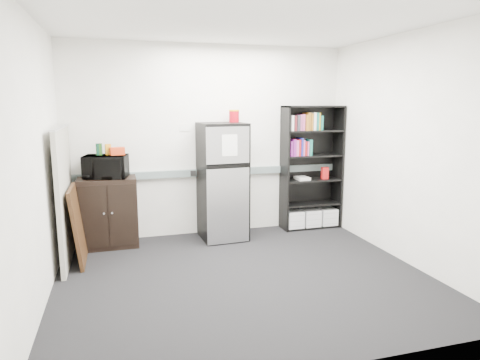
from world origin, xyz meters
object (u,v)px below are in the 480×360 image
(cubicle_partition, at_px, (65,195))
(refrigerator, at_px, (223,182))
(cabinet, at_px, (108,212))
(microwave, at_px, (106,167))
(bookshelf, at_px, (311,169))

(cubicle_partition, distance_m, refrigerator, 2.04)
(cabinet, distance_m, microwave, 0.61)
(cabinet, relative_size, refrigerator, 0.57)
(cubicle_partition, bearing_deg, refrigerator, 9.61)
(cubicle_partition, relative_size, refrigerator, 1.00)
(cubicle_partition, relative_size, cabinet, 1.75)
(cubicle_partition, xyz_separation_m, microwave, (0.47, 0.40, 0.26))
(cubicle_partition, bearing_deg, cabinet, 41.75)
(cabinet, height_order, microwave, microwave)
(cabinet, bearing_deg, microwave, -90.00)
(microwave, height_order, refrigerator, refrigerator)
(refrigerator, bearing_deg, bookshelf, 3.06)
(bookshelf, distance_m, microwave, 2.96)
(cubicle_partition, distance_m, cabinet, 0.72)
(bookshelf, height_order, cubicle_partition, bookshelf)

